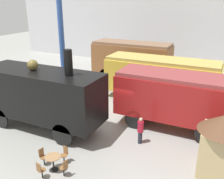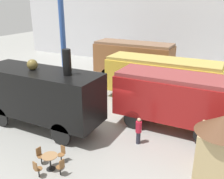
{
  "view_description": "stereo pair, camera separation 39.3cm",
  "coord_description": "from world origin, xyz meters",
  "px_view_note": "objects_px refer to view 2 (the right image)",
  "views": [
    {
      "loc": [
        6.14,
        -14.0,
        7.68
      ],
      "look_at": [
        -1.08,
        1.0,
        1.6
      ],
      "focal_mm": 40.0,
      "sensor_mm": 36.0,
      "label": 1
    },
    {
      "loc": [
        6.49,
        -13.83,
        7.68
      ],
      "look_at": [
        -1.08,
        1.0,
        1.6
      ],
      "focal_mm": 40.0,
      "sensor_mm": 36.0,
      "label": 2
    }
  ],
  "objects_px": {
    "passenger_coach_wooden": "(133,58)",
    "steam_locomotive": "(40,93)",
    "cafe_table_near": "(50,159)",
    "passenger_coach_vintage": "(162,77)",
    "visitor_person": "(139,130)",
    "ticket_kiosk": "(220,143)",
    "cafe_chair_0": "(37,168)",
    "streamlined_locomotive": "(185,98)"
  },
  "relations": [
    {
      "from": "streamlined_locomotive",
      "to": "visitor_person",
      "type": "relative_size",
      "value": 5.47
    },
    {
      "from": "cafe_table_near",
      "to": "cafe_chair_0",
      "type": "distance_m",
      "value": 0.75
    },
    {
      "from": "streamlined_locomotive",
      "to": "cafe_table_near",
      "type": "bearing_deg",
      "value": -124.91
    },
    {
      "from": "cafe_table_near",
      "to": "steam_locomotive",
      "type": "bearing_deg",
      "value": 135.57
    },
    {
      "from": "passenger_coach_vintage",
      "to": "visitor_person",
      "type": "relative_size",
      "value": 5.48
    },
    {
      "from": "steam_locomotive",
      "to": "ticket_kiosk",
      "type": "distance_m",
      "value": 10.29
    },
    {
      "from": "passenger_coach_wooden",
      "to": "cafe_chair_0",
      "type": "relative_size",
      "value": 8.65
    },
    {
      "from": "streamlined_locomotive",
      "to": "visitor_person",
      "type": "xyz_separation_m",
      "value": [
        -1.82,
        -2.72,
        -1.24
      ]
    },
    {
      "from": "visitor_person",
      "to": "cafe_table_near",
      "type": "bearing_deg",
      "value": -125.69
    },
    {
      "from": "steam_locomotive",
      "to": "ticket_kiosk",
      "type": "xyz_separation_m",
      "value": [
        10.27,
        0.02,
        -0.6
      ]
    },
    {
      "from": "visitor_person",
      "to": "cafe_chair_0",
      "type": "bearing_deg",
      "value": -122.37
    },
    {
      "from": "passenger_coach_wooden",
      "to": "passenger_coach_vintage",
      "type": "xyz_separation_m",
      "value": [
        4.0,
        -3.86,
        -0.27
      ]
    },
    {
      "from": "passenger_coach_wooden",
      "to": "steam_locomotive",
      "type": "distance_m",
      "value": 11.55
    },
    {
      "from": "passenger_coach_wooden",
      "to": "streamlined_locomotive",
      "type": "xyz_separation_m",
      "value": [
        6.56,
        -7.91,
        -0.16
      ]
    },
    {
      "from": "streamlined_locomotive",
      "to": "ticket_kiosk",
      "type": "xyz_separation_m",
      "value": [
        2.32,
        -3.54,
        -0.42
      ]
    },
    {
      "from": "passenger_coach_vintage",
      "to": "steam_locomotive",
      "type": "relative_size",
      "value": 1.1
    },
    {
      "from": "passenger_coach_vintage",
      "to": "cafe_table_near",
      "type": "relative_size",
      "value": 11.43
    },
    {
      "from": "streamlined_locomotive",
      "to": "cafe_chair_0",
      "type": "height_order",
      "value": "streamlined_locomotive"
    },
    {
      "from": "passenger_coach_wooden",
      "to": "passenger_coach_vintage",
      "type": "bearing_deg",
      "value": -44.04
    },
    {
      "from": "passenger_coach_wooden",
      "to": "passenger_coach_vintage",
      "type": "height_order",
      "value": "passenger_coach_wooden"
    },
    {
      "from": "passenger_coach_vintage",
      "to": "cafe_table_near",
      "type": "xyz_separation_m",
      "value": [
        -2.14,
        -10.78,
        -1.41
      ]
    },
    {
      "from": "steam_locomotive",
      "to": "visitor_person",
      "type": "distance_m",
      "value": 6.35
    },
    {
      "from": "steam_locomotive",
      "to": "ticket_kiosk",
      "type": "height_order",
      "value": "steam_locomotive"
    },
    {
      "from": "passenger_coach_wooden",
      "to": "ticket_kiosk",
      "type": "bearing_deg",
      "value": -52.18
    },
    {
      "from": "passenger_coach_vintage",
      "to": "ticket_kiosk",
      "type": "xyz_separation_m",
      "value": [
        4.89,
        -7.58,
        -0.31
      ]
    },
    {
      "from": "passenger_coach_vintage",
      "to": "streamlined_locomotive",
      "type": "bearing_deg",
      "value": -57.61
    },
    {
      "from": "passenger_coach_wooden",
      "to": "cafe_chair_0",
      "type": "bearing_deg",
      "value": -83.6
    },
    {
      "from": "cafe_table_near",
      "to": "passenger_coach_vintage",
      "type": "bearing_deg",
      "value": 78.77
    },
    {
      "from": "visitor_person",
      "to": "passenger_coach_vintage",
      "type": "bearing_deg",
      "value": 96.3
    },
    {
      "from": "steam_locomotive",
      "to": "cafe_table_near",
      "type": "height_order",
      "value": "steam_locomotive"
    },
    {
      "from": "streamlined_locomotive",
      "to": "visitor_person",
      "type": "distance_m",
      "value": 3.5
    },
    {
      "from": "cafe_table_near",
      "to": "ticket_kiosk",
      "type": "distance_m",
      "value": 7.8
    },
    {
      "from": "cafe_table_near",
      "to": "visitor_person",
      "type": "bearing_deg",
      "value": 54.31
    },
    {
      "from": "passenger_coach_vintage",
      "to": "ticket_kiosk",
      "type": "height_order",
      "value": "passenger_coach_vintage"
    },
    {
      "from": "steam_locomotive",
      "to": "cafe_chair_0",
      "type": "height_order",
      "value": "steam_locomotive"
    },
    {
      "from": "passenger_coach_wooden",
      "to": "passenger_coach_vintage",
      "type": "relative_size",
      "value": 0.87
    },
    {
      "from": "cafe_table_near",
      "to": "cafe_chair_0",
      "type": "bearing_deg",
      "value": -99.88
    },
    {
      "from": "cafe_table_near",
      "to": "visitor_person",
      "type": "relative_size",
      "value": 0.48
    },
    {
      "from": "passenger_coach_vintage",
      "to": "cafe_chair_0",
      "type": "relative_size",
      "value": 9.95
    },
    {
      "from": "cafe_chair_0",
      "to": "visitor_person",
      "type": "relative_size",
      "value": 0.55
    },
    {
      "from": "streamlined_locomotive",
      "to": "steam_locomotive",
      "type": "xyz_separation_m",
      "value": [
        -7.95,
        -3.56,
        0.18
      ]
    },
    {
      "from": "passenger_coach_wooden",
      "to": "visitor_person",
      "type": "xyz_separation_m",
      "value": [
        4.74,
        -10.63,
        -1.4
      ]
    }
  ]
}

